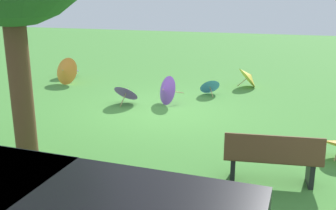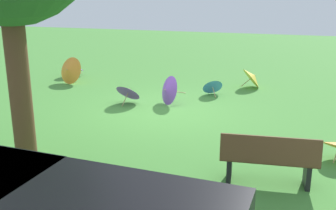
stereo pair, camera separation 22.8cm
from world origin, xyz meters
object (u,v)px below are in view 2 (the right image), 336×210
(parasol_purple_3, at_px, (167,90))
(parasol_yellow_0, at_px, (253,77))
(park_bench, at_px, (269,159))
(parasol_purple_2, at_px, (75,66))
(parasol_blue_4, at_px, (212,86))
(parasol_purple_0, at_px, (129,91))
(parasol_orange_2, at_px, (69,70))

(parasol_purple_3, bearing_deg, parasol_yellow_0, -127.69)
(park_bench, bearing_deg, parasol_purple_2, -42.43)
(parasol_yellow_0, height_order, parasol_blue_4, parasol_yellow_0)
(parasol_purple_2, height_order, parasol_purple_3, parasol_purple_3)
(parasol_purple_2, relative_size, parasol_blue_4, 1.31)
(parasol_purple_0, height_order, parasol_purple_3, parasol_purple_3)
(parasol_yellow_0, xyz_separation_m, parasol_blue_4, (1.10, 1.32, -0.08))
(parasol_purple_2, relative_size, parasol_yellow_0, 1.01)
(parasol_purple_3, distance_m, parasol_orange_2, 4.25)
(park_bench, xyz_separation_m, parasol_blue_4, (2.02, -5.56, -0.18))
(parasol_purple_2, distance_m, parasol_purple_3, 5.15)
(park_bench, bearing_deg, parasol_orange_2, -38.80)
(parasol_purple_2, xyz_separation_m, parasol_purple_3, (-4.41, 2.65, 0.03))
(parasol_purple_3, bearing_deg, parasol_purple_0, 12.99)
(parasol_orange_2, bearing_deg, park_bench, 141.20)
(park_bench, xyz_separation_m, parasol_purple_0, (4.10, -3.90, -0.09))
(parasol_purple_2, relative_size, parasol_orange_2, 0.96)
(parasol_purple_0, bearing_deg, parasol_purple_2, -40.94)
(parasol_purple_0, relative_size, parasol_yellow_0, 0.85)
(parasol_purple_2, xyz_separation_m, parasol_orange_2, (-0.43, 1.16, 0.08))
(parasol_purple_0, bearing_deg, park_bench, 136.40)
(parasol_purple_0, height_order, parasol_blue_4, parasol_purple_0)
(parasol_purple_0, xyz_separation_m, parasol_orange_2, (2.91, -1.73, 0.10))
(parasol_purple_2, bearing_deg, parasol_blue_4, 167.12)
(parasol_yellow_0, distance_m, parasol_orange_2, 6.22)
(parasol_purple_0, distance_m, parasol_yellow_0, 4.36)
(parasol_purple_0, bearing_deg, parasol_purple_3, -167.01)
(parasol_blue_4, distance_m, parasol_orange_2, 5.00)
(parasol_purple_0, height_order, parasol_yellow_0, parasol_yellow_0)
(park_bench, bearing_deg, parasol_blue_4, -70.05)
(parasol_purple_2, height_order, parasol_blue_4, parasol_purple_2)
(parasol_yellow_0, bearing_deg, parasol_orange_2, 11.54)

